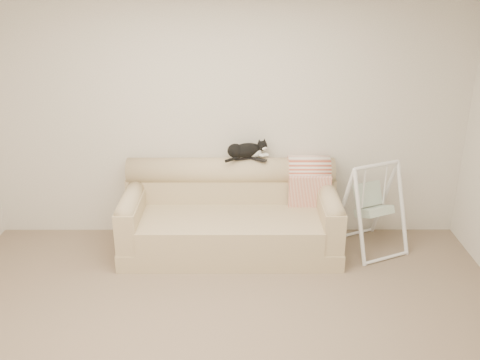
# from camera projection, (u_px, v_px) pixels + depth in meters

# --- Properties ---
(ground_plane) EXTENTS (5.00, 5.00, 0.00)m
(ground_plane) POSITION_uv_depth(u_px,v_px,m) (223.00, 348.00, 4.14)
(ground_plane) COLOR #746050
(ground_plane) RESTS_ON ground
(room_shell) EXTENTS (5.04, 4.04, 2.60)m
(room_shell) POSITION_uv_depth(u_px,v_px,m) (220.00, 164.00, 3.57)
(room_shell) COLOR beige
(room_shell) RESTS_ON ground
(sofa) EXTENTS (2.20, 0.93, 0.90)m
(sofa) POSITION_uv_depth(u_px,v_px,m) (231.00, 217.00, 5.51)
(sofa) COLOR tan
(sofa) RESTS_ON ground
(remote_a) EXTENTS (0.19, 0.09, 0.03)m
(remote_a) POSITION_uv_depth(u_px,v_px,m) (243.00, 158.00, 5.52)
(remote_a) COLOR black
(remote_a) RESTS_ON sofa
(remote_b) EXTENTS (0.17, 0.14, 0.02)m
(remote_b) POSITION_uv_depth(u_px,v_px,m) (259.00, 159.00, 5.48)
(remote_b) COLOR black
(remote_b) RESTS_ON sofa
(tuxedo_cat) EXTENTS (0.47, 0.33, 0.19)m
(tuxedo_cat) POSITION_uv_depth(u_px,v_px,m) (246.00, 150.00, 5.49)
(tuxedo_cat) COLOR black
(tuxedo_cat) RESTS_ON sofa
(throw_blanket) EXTENTS (0.43, 0.38, 0.58)m
(throw_blanket) POSITION_uv_depth(u_px,v_px,m) (309.00, 175.00, 5.58)
(throw_blanket) COLOR #C14D33
(throw_blanket) RESTS_ON sofa
(baby_swing) EXTENTS (0.78, 0.79, 0.95)m
(baby_swing) POSITION_uv_depth(u_px,v_px,m) (372.00, 206.00, 5.46)
(baby_swing) COLOR white
(baby_swing) RESTS_ON ground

